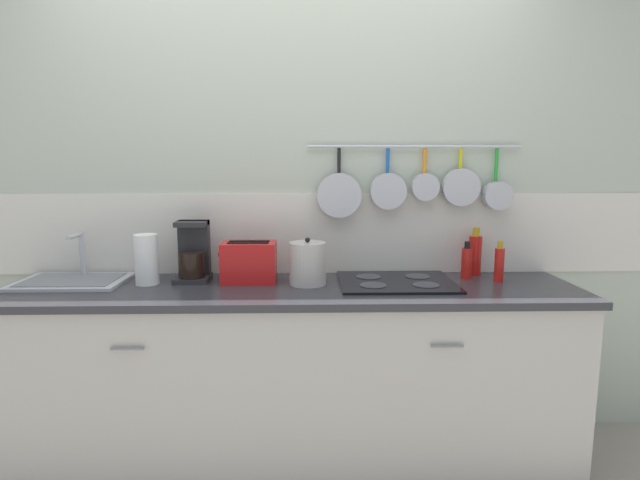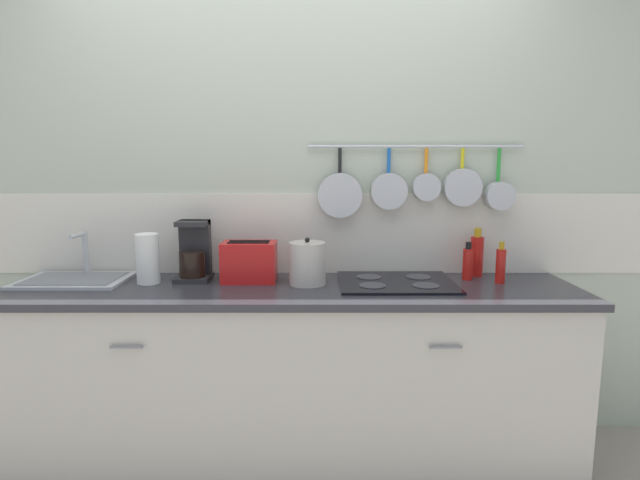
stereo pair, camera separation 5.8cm
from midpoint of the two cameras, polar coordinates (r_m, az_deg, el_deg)
The scene contains 13 objects.
ground_plane at distance 2.73m, azimuth -2.56°, elevation -23.70°, with size 12.00×12.00×0.00m, color #9E9384.
wall_back at distance 2.65m, azimuth -2.32°, elevation 4.50°, with size 7.20×0.15×2.60m.
cabinet_base at distance 2.53m, azimuth -2.63°, elevation -15.53°, with size 2.69×0.59×0.85m.
countertop at distance 2.38m, azimuth -2.71°, elevation -5.77°, with size 2.73×0.61×0.03m.
sink_basin at distance 2.75m, azimuth -25.57°, elevation -3.90°, with size 0.51×0.36×0.23m.
paper_towel_roll at distance 2.55m, azimuth -18.42°, elevation -2.03°, with size 0.11×0.11×0.24m.
coffee_maker at distance 2.57m, azimuth -13.52°, elevation -1.73°, with size 0.17×0.17×0.30m.
toaster at distance 2.48m, azimuth -7.36°, elevation -2.47°, with size 0.28×0.17×0.20m.
kettle at distance 2.41m, azimuth -0.71°, elevation -2.68°, with size 0.18×0.18×0.23m.
cooktop at distance 2.47m, azimuth 9.44°, elevation -4.79°, with size 0.56×0.45×0.01m.
bottle_olive_oil at distance 2.62m, azimuth 17.21°, elevation -2.54°, with size 0.05×0.05×0.19m.
bottle_cooking_wine at distance 2.71m, azimuth 18.13°, elevation -1.63°, with size 0.07×0.07×0.25m.
bottle_sesame_oil at distance 2.59m, azimuth 20.61°, elevation -2.68°, with size 0.05×0.05×0.20m.
Camera 2 is at (0.14, -2.30, 1.47)m, focal length 28.00 mm.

